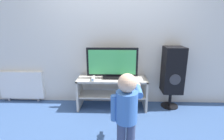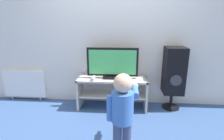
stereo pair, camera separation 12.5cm
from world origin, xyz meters
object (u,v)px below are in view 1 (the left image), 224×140
remote_primary (129,81)px  speaker_tower (173,71)px  game_console (93,78)px  child (127,107)px  radiator (22,85)px  television (112,63)px

remote_primary → speaker_tower: bearing=15.5°
game_console → child: child is taller
game_console → radiator: bearing=167.6°
game_console → speaker_tower: size_ratio=0.17×
child → game_console: bearing=117.4°
speaker_tower → game_console: bearing=-173.0°
game_console → speaker_tower: 1.37m
game_console → radiator: size_ratio=0.23×
television → child: size_ratio=0.90×
game_console → remote_primary: game_console is taller
television → radiator: size_ratio=1.05×
remote_primary → speaker_tower: size_ratio=0.12×
remote_primary → child: (-0.08, -0.94, 0.01)m
speaker_tower → radiator: speaker_tower is taller
child → television: bearing=100.3°
speaker_tower → child: bearing=-126.1°
child → speaker_tower: 1.43m
game_console → speaker_tower: speaker_tower is taller
television → remote_primary: size_ratio=6.57×
speaker_tower → television: bearing=-177.4°
child → remote_primary: bearing=85.2°
remote_primary → radiator: radiator is taller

